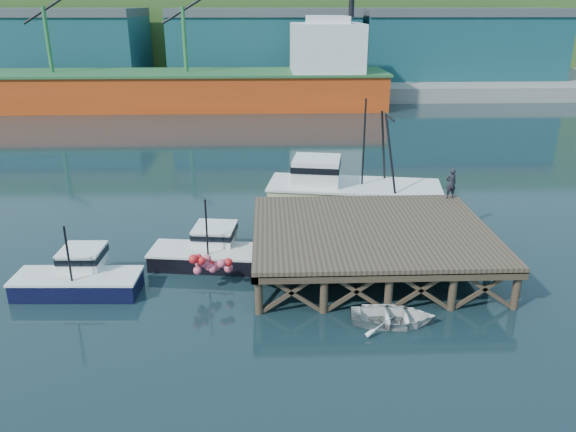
{
  "coord_description": "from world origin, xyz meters",
  "views": [
    {
      "loc": [
        0.26,
        -26.35,
        12.79
      ],
      "look_at": [
        1.33,
        2.0,
        2.04
      ],
      "focal_mm": 35.0,
      "sensor_mm": 36.0,
      "label": 1
    }
  ],
  "objects_px": {
    "dinghy": "(393,316)",
    "dockworker": "(451,183)",
    "boat_black": "(212,251)",
    "trawler": "(350,190)",
    "boat_navy": "(79,277)"
  },
  "relations": [
    {
      "from": "boat_navy",
      "to": "boat_black",
      "type": "xyz_separation_m",
      "value": [
        6.01,
        2.77,
        -0.02
      ]
    },
    {
      "from": "dinghy",
      "to": "dockworker",
      "type": "height_order",
      "value": "dockworker"
    },
    {
      "from": "boat_navy",
      "to": "dockworker",
      "type": "bearing_deg",
      "value": 20.94
    },
    {
      "from": "trawler",
      "to": "boat_black",
      "type": "bearing_deg",
      "value": -127.8
    },
    {
      "from": "boat_black",
      "to": "dockworker",
      "type": "height_order",
      "value": "dockworker"
    },
    {
      "from": "boat_black",
      "to": "trawler",
      "type": "height_order",
      "value": "trawler"
    },
    {
      "from": "dinghy",
      "to": "dockworker",
      "type": "bearing_deg",
      "value": -22.22
    },
    {
      "from": "boat_black",
      "to": "dockworker",
      "type": "relative_size",
      "value": 3.61
    },
    {
      "from": "boat_navy",
      "to": "trawler",
      "type": "height_order",
      "value": "trawler"
    },
    {
      "from": "dinghy",
      "to": "dockworker",
      "type": "xyz_separation_m",
      "value": [
        5.41,
        10.2,
        2.65
      ]
    },
    {
      "from": "boat_black",
      "to": "dockworker",
      "type": "distance_m",
      "value": 14.34
    },
    {
      "from": "boat_black",
      "to": "dinghy",
      "type": "relative_size",
      "value": 1.81
    },
    {
      "from": "boat_navy",
      "to": "dinghy",
      "type": "bearing_deg",
      "value": -11.79
    },
    {
      "from": "trawler",
      "to": "dinghy",
      "type": "relative_size",
      "value": 3.22
    },
    {
      "from": "boat_black",
      "to": "trawler",
      "type": "relative_size",
      "value": 0.56
    }
  ]
}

